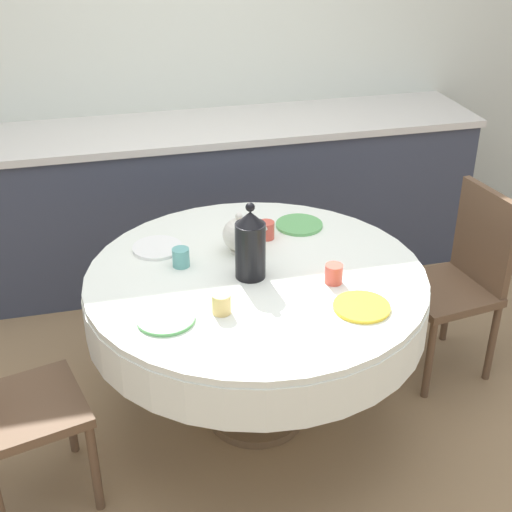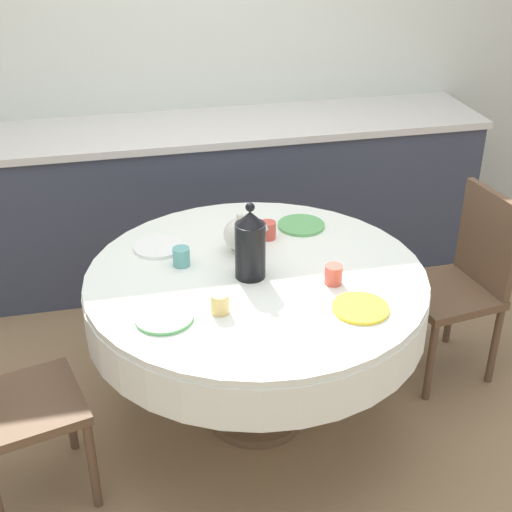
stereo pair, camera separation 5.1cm
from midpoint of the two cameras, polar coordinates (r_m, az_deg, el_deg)
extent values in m
plane|color=#8E704C|center=(3.32, 0.45, -12.60)|extent=(12.00, 12.00, 0.00)
cube|color=beige|center=(4.28, -4.98, 16.65)|extent=(7.00, 0.05, 2.60)
cube|color=#383D4C|center=(4.23, -3.83, 4.26)|extent=(3.20, 0.60, 0.88)
cube|color=beige|center=(4.06, -4.04, 10.16)|extent=(3.24, 0.64, 0.04)
cylinder|color=brown|center=(3.30, 0.45, -12.34)|extent=(0.44, 0.44, 0.04)
cylinder|color=brown|center=(3.13, 0.47, -8.65)|extent=(0.11, 0.11, 0.50)
cylinder|color=silver|center=(2.94, 0.50, -3.42)|extent=(1.39, 1.39, 0.18)
cylinder|color=silver|center=(2.89, 0.51, -1.65)|extent=(1.38, 1.38, 0.03)
cube|color=brown|center=(3.46, 15.47, -2.89)|extent=(0.45, 0.45, 0.04)
cube|color=brown|center=(3.45, 18.48, 1.29)|extent=(0.09, 0.38, 0.46)
cylinder|color=brown|center=(3.38, 14.21, -8.24)|extent=(0.04, 0.04, 0.42)
cylinder|color=brown|center=(3.61, 11.12, -5.17)|extent=(0.04, 0.04, 0.42)
cylinder|color=brown|center=(3.57, 18.94, -6.80)|extent=(0.04, 0.04, 0.42)
cylinder|color=brown|center=(3.79, 15.69, -3.99)|extent=(0.04, 0.04, 0.42)
cube|color=brown|center=(2.82, -17.42, -11.31)|extent=(0.49, 0.49, 0.04)
cylinder|color=brown|center=(3.12, -14.27, -11.82)|extent=(0.04, 0.04, 0.42)
cylinder|color=brown|center=(2.86, -12.41, -16.04)|extent=(0.04, 0.04, 0.42)
cylinder|color=#5BA85B|center=(2.61, -6.80, -4.93)|extent=(0.21, 0.21, 0.01)
cylinder|color=#DBB766|center=(2.62, -2.35, -3.79)|extent=(0.07, 0.07, 0.08)
cylinder|color=yellow|center=(2.68, 8.90, -4.14)|extent=(0.21, 0.21, 0.01)
cylinder|color=#CC4C3D|center=(2.81, 6.74, -1.49)|extent=(0.07, 0.07, 0.08)
cylinder|color=white|center=(3.09, -7.33, 0.73)|extent=(0.21, 0.21, 0.01)
cylinder|color=#5BA39E|center=(2.93, -5.50, -0.06)|extent=(0.07, 0.07, 0.08)
cylinder|color=#5BA85B|center=(3.26, 4.08, 2.47)|extent=(0.21, 0.21, 0.01)
cylinder|color=#CC4C3D|center=(3.13, 1.42, 2.08)|extent=(0.07, 0.07, 0.08)
cylinder|color=black|center=(2.80, 0.06, 0.43)|extent=(0.12, 0.12, 0.23)
cone|color=black|center=(2.74, 0.06, 3.07)|extent=(0.11, 0.11, 0.05)
sphere|color=black|center=(2.72, 0.06, 3.93)|extent=(0.04, 0.04, 0.04)
cylinder|color=silver|center=(3.04, -0.79, 0.46)|extent=(0.08, 0.08, 0.01)
sphere|color=silver|center=(3.00, -0.80, 1.74)|extent=(0.14, 0.14, 0.14)
cylinder|color=silver|center=(3.01, 0.74, 2.02)|extent=(0.08, 0.03, 0.05)
sphere|color=silver|center=(2.96, -0.81, 3.22)|extent=(0.03, 0.03, 0.03)
camera|label=1|loc=(0.03, -89.48, 0.28)|focal=50.00mm
camera|label=2|loc=(0.03, 90.52, -0.28)|focal=50.00mm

